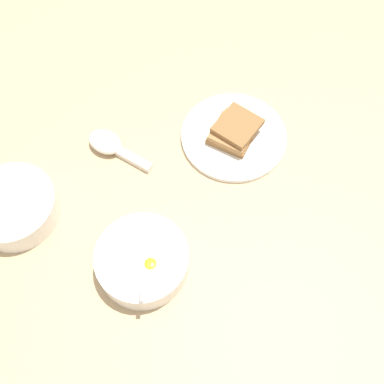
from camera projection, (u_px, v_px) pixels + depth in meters
The scene contains 6 objects.
ground_plane at pixel (148, 216), 0.84m from camera, with size 3.00×3.00×0.00m, color tan.
egg_bowl at pixel (143, 261), 0.77m from camera, with size 0.16×0.16×0.08m.
toast_plate at pixel (234, 136), 0.92m from camera, with size 0.21×0.21×0.01m.
toast_sandwich at pixel (234, 131), 0.89m from camera, with size 0.10×0.09×0.04m.
soup_spoon at pixel (109, 144), 0.90m from camera, with size 0.06×0.15×0.03m.
congee_bowl at pixel (14, 206), 0.82m from camera, with size 0.16×0.16×0.05m.
Camera 1 is at (0.26, 0.24, 0.77)m, focal length 42.00 mm.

